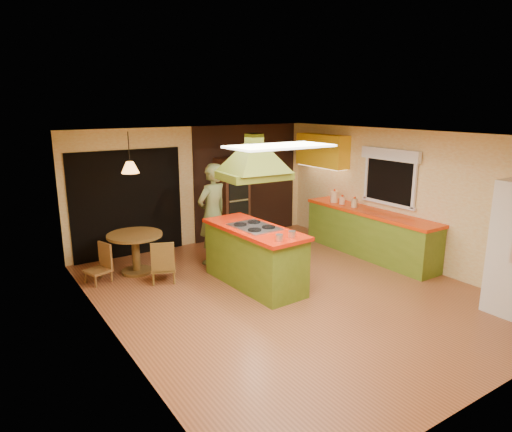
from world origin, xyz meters
TOP-DOWN VIEW (x-y plane):
  - ground at (0.00, 0.00)m, footprint 6.50×6.50m
  - room_walls at (0.00, 0.00)m, footprint 5.50×6.50m
  - ceiling_plane at (0.00, 0.00)m, footprint 6.50×6.50m
  - brick_panel at (1.25, 3.23)m, footprint 2.64×0.03m
  - nook_opening at (-1.50, 3.23)m, footprint 2.20×0.03m
  - right_counter at (2.45, 0.60)m, footprint 0.62×3.05m
  - upper_cabinets at (2.57, 2.20)m, footprint 0.34×1.40m
  - window_right at (2.70, 0.40)m, footprint 0.12×1.35m
  - fluor_panel at (-1.10, -1.20)m, footprint 1.20×0.60m
  - kitchen_island at (-0.28, 0.59)m, footprint 0.90×2.04m
  - range_hood at (-0.28, 0.59)m, footprint 1.08×0.80m
  - man at (-0.33, 1.94)m, footprint 0.80×0.64m
  - wall_oven at (0.69, 2.95)m, footprint 0.60×0.60m
  - dining_table at (-1.74, 2.21)m, footprint 0.97×0.97m
  - chair_left at (-2.44, 2.11)m, footprint 0.46×0.46m
  - chair_near at (-1.49, 1.56)m, footprint 0.53×0.53m
  - pendant_lamp at (-1.74, 2.21)m, footprint 0.34×0.34m
  - canister_large at (2.40, 1.57)m, footprint 0.20×0.20m
  - canister_medium at (2.40, 0.99)m, footprint 0.14×0.14m
  - canister_small at (2.40, 1.33)m, footprint 0.14×0.14m

SIDE VIEW (x-z plane):
  - ground at x=0.00m, z-range 0.00..0.00m
  - chair_left at x=-2.44m, z-range 0.00..0.67m
  - chair_near at x=-1.49m, z-range 0.00..0.74m
  - right_counter at x=2.45m, z-range 0.00..0.92m
  - kitchen_island at x=-0.28m, z-range 0.00..1.01m
  - dining_table at x=-1.74m, z-range 0.15..0.87m
  - wall_oven at x=0.69m, z-range 0.00..1.83m
  - man at x=-0.33m, z-range 0.00..1.90m
  - canister_small at x=2.40m, z-range 0.92..1.07m
  - canister_medium at x=2.40m, z-range 0.92..1.09m
  - canister_large at x=2.40m, z-range 0.92..1.16m
  - nook_opening at x=-1.50m, z-range 0.00..2.10m
  - room_walls at x=0.00m, z-range -2.00..4.50m
  - brick_panel at x=1.25m, z-range 0.00..2.50m
  - window_right at x=2.70m, z-range 1.24..2.30m
  - pendant_lamp at x=-1.74m, z-range 1.80..2.00m
  - upper_cabinets at x=2.57m, z-range 1.60..2.30m
  - range_hood at x=-0.28m, z-range 1.85..2.65m
  - fluor_panel at x=-1.10m, z-range 2.47..2.50m
  - ceiling_plane at x=0.00m, z-range 2.50..2.50m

